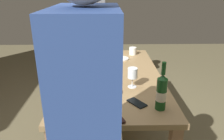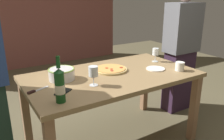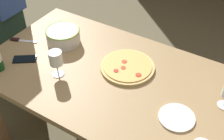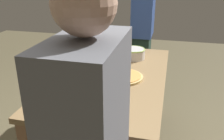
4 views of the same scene
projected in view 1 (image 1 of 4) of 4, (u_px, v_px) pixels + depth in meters
ground_plane at (112, 139)px, 2.28m from camera, size 8.00×8.00×0.00m
dining_table at (112, 83)px, 2.04m from camera, size 1.60×0.90×0.75m
pizza at (101, 71)px, 2.04m from camera, size 0.33×0.33×0.03m
serving_bowl at (98, 91)px, 1.56m from camera, size 0.23×0.23×0.10m
wine_bottle at (161, 92)px, 1.39m from camera, size 0.07×0.07×0.33m
wine_glass_near_pizza at (133, 74)px, 1.71m from camera, size 0.08×0.08×0.17m
wine_glass_by_bottle at (102, 46)px, 2.55m from camera, size 0.07×0.07×0.15m
cup_amber at (133, 51)px, 2.57m from camera, size 0.09×0.09×0.09m
side_plate at (120, 58)px, 2.42m from camera, size 0.19×0.19×0.01m
cell_phone at (137, 103)px, 1.50m from camera, size 0.16×0.14×0.01m
pizza_knife at (119, 117)px, 1.33m from camera, size 0.18×0.09×0.02m
person_host at (97, 40)px, 3.04m from camera, size 0.43×0.24×1.59m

